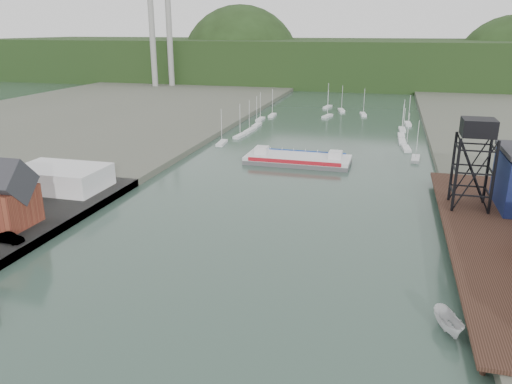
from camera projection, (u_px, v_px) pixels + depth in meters
The scene contains 9 objects.
east_pier at pixel (492, 236), 78.14m from camera, with size 14.00×70.00×2.45m.
white_shed at pixel (61, 178), 101.94m from camera, with size 18.00×12.00×4.50m, color silver.
lift_tower at pixel (478, 133), 86.26m from camera, with size 6.50×6.50×16.00m.
marina_sailboats at pixel (329, 127), 173.44m from camera, with size 57.71×92.65×0.90m.
smokestacks at pixel (161, 34), 276.44m from camera, with size 11.20×8.20×60.00m.
distant_hills at pixel (354, 65), 320.79m from camera, with size 500.00×120.00×80.00m.
chain_ferry at pixel (298, 159), 127.36m from camera, with size 26.61×11.17×3.81m.
motorboat at pixel (449, 323), 56.53m from camera, with size 2.22×5.91×2.28m, color silver.
car_west_b at pixel (9, 238), 76.31m from camera, with size 1.60×4.60×1.52m, color #999999.
Camera 1 is at (19.81, -34.15, 32.94)m, focal length 35.00 mm.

